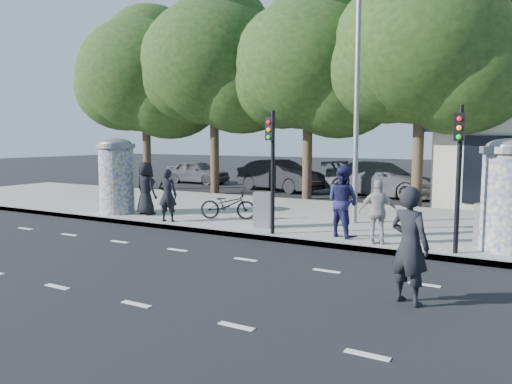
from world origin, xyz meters
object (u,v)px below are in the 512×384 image
Objects in this scene: ad_column_left at (116,174)px; car_left at (198,172)px; car_right at (381,179)px; ped_b at (168,195)px; cabinet_left at (263,210)px; ad_column_right at (509,192)px; traffic_pole_near at (272,159)px; car_mid at (280,175)px; cabinet_right at (486,225)px; street_lamp at (357,72)px; bicycle at (228,205)px; ped_e at (378,212)px; traffic_pole_far at (459,164)px; ped_c at (343,201)px; ped_a at (146,188)px; man_road at (410,245)px.

ad_column_left is 13.52m from car_left.
ped_b is at bearing 175.79° from car_right.
ad_column_left is 2.51× the size of cabinet_left.
car_right is (11.89, -1.21, 0.12)m from car_left.
ad_column_right reaches higher than cabinet_left.
traffic_pole_near is 0.68× the size of car_mid.
ad_column_right is at bearing -21.02° from cabinet_right.
ped_b is (-5.26, -2.65, -3.80)m from street_lamp.
bicycle is at bearing -178.90° from car_right.
ad_column_right reaches higher than ped_e.
traffic_pole_far is (-1.00, -0.91, 0.69)m from ad_column_right.
ad_column_right is 1.37× the size of ped_c.
car_right is at bearing 113.29° from traffic_pole_far.
traffic_pole_near is at bearing -137.88° from car_mid.
cabinet_left is at bearing 0.63° from ad_column_left.
ped_a is 11.02m from man_road.
ad_column_left is 1.27m from ped_a.
man_road reaches higher than car_mid.
car_left is (-8.30, 12.81, -0.28)m from ped_b.
cabinet_right is 21.09m from car_left.
ad_column_right is at bearing -23.73° from street_lamp.
ped_c is at bearing -78.86° from street_lamp.
ped_c is at bearing -124.01° from bicycle.
ped_a is 10.62m from car_mid.
ped_e is at bearing -60.20° from street_lamp.
street_lamp reaches higher than cabinet_left.
car_mid is at bearing 105.46° from car_right.
ped_a reaches higher than car_mid.
ad_column_right is 9.70m from ped_b.
traffic_pole_near is at bearing 159.06° from ped_b.
ped_e is at bearing -27.11° from cabinet_left.
car_mid is (-3.22, 10.03, 0.19)m from bicycle.
ped_a is at bearing 167.47° from car_right.
ad_column_right is 2.51× the size of cabinet_left.
cabinet_right is at bearing 12.77° from traffic_pole_near.
cabinet_left is (-5.29, 4.42, -0.33)m from man_road.
ad_column_right is 0.63× the size of car_left.
ad_column_left is at bearing 176.45° from traffic_pole_far.
street_lamp is 7.55× the size of cabinet_right.
ped_e is at bearing 177.90° from ped_c.
street_lamp is at bearing 63.77° from traffic_pole_near.
ped_b reaches higher than cabinet_left.
traffic_pole_near is at bearing -6.11° from ad_column_left.
ad_column_left is 11.44m from traffic_pole_far.
car_mid is at bearing -35.10° from ped_c.
traffic_pole_near is 1.69× the size of man_road.
ped_b is at bearing -161.75° from cabinet_right.
traffic_pole_near is 1.86× the size of bicycle.
man_road is at bearing 137.39° from ped_b.
cabinet_left is at bearing -15.56° from man_road.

